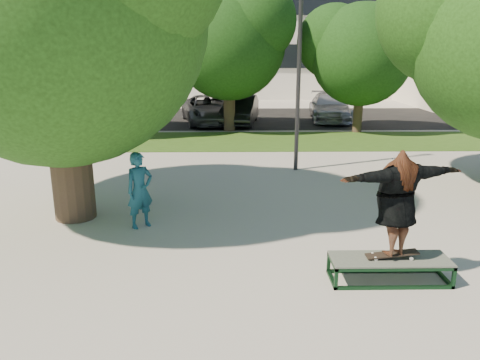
{
  "coord_description": "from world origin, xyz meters",
  "views": [
    {
      "loc": [
        -0.88,
        -8.42,
        3.43
      ],
      "look_at": [
        -0.73,
        0.6,
        0.92
      ],
      "focal_mm": 35.0,
      "sensor_mm": 36.0,
      "label": 1
    }
  ],
  "objects_px": {
    "grind_box": "(389,269)",
    "car_silver_b": "(330,107)",
    "car_silver_a": "(92,106)",
    "car_grey": "(209,110)",
    "bystander": "(140,190)",
    "lamppost": "(299,60)",
    "car_dark": "(240,110)"
  },
  "relations": [
    {
      "from": "grind_box",
      "to": "car_silver_b",
      "type": "xyz_separation_m",
      "value": [
        2.51,
        16.96,
        0.48
      ]
    },
    {
      "from": "car_silver_a",
      "to": "car_grey",
      "type": "height_order",
      "value": "car_grey"
    },
    {
      "from": "bystander",
      "to": "car_silver_a",
      "type": "bearing_deg",
      "value": 70.81
    },
    {
      "from": "bystander",
      "to": "car_grey",
      "type": "bearing_deg",
      "value": 48.74
    },
    {
      "from": "lamppost",
      "to": "car_silver_b",
      "type": "distance_m",
      "value": 10.77
    },
    {
      "from": "grind_box",
      "to": "lamppost",
      "type": "bearing_deg",
      "value": 94.29
    },
    {
      "from": "car_dark",
      "to": "lamppost",
      "type": "bearing_deg",
      "value": -72.27
    },
    {
      "from": "lamppost",
      "to": "bystander",
      "type": "bearing_deg",
      "value": -129.06
    },
    {
      "from": "car_dark",
      "to": "car_grey",
      "type": "xyz_separation_m",
      "value": [
        -1.5,
        0.27,
        -0.01
      ]
    },
    {
      "from": "car_dark",
      "to": "car_grey",
      "type": "height_order",
      "value": "car_dark"
    },
    {
      "from": "grind_box",
      "to": "car_dark",
      "type": "bearing_deg",
      "value": 97.29
    },
    {
      "from": "grind_box",
      "to": "car_silver_b",
      "type": "distance_m",
      "value": 17.15
    },
    {
      "from": "lamppost",
      "to": "car_silver_a",
      "type": "distance_m",
      "value": 14.62
    },
    {
      "from": "lamppost",
      "to": "grind_box",
      "type": "xyz_separation_m",
      "value": [
        0.52,
        -6.93,
        -2.96
      ]
    },
    {
      "from": "bystander",
      "to": "grind_box",
      "type": "bearing_deg",
      "value": -67.47
    },
    {
      "from": "car_silver_a",
      "to": "lamppost",
      "type": "bearing_deg",
      "value": -45.9
    },
    {
      "from": "bystander",
      "to": "car_silver_a",
      "type": "xyz_separation_m",
      "value": [
        -5.44,
        15.7,
        -0.12
      ]
    },
    {
      "from": "car_silver_a",
      "to": "car_grey",
      "type": "distance_m",
      "value": 6.46
    },
    {
      "from": "bystander",
      "to": "car_silver_a",
      "type": "distance_m",
      "value": 16.61
    },
    {
      "from": "car_dark",
      "to": "car_silver_b",
      "type": "relative_size",
      "value": 0.88
    },
    {
      "from": "lamppost",
      "to": "grind_box",
      "type": "bearing_deg",
      "value": -85.71
    },
    {
      "from": "grind_box",
      "to": "car_silver_b",
      "type": "relative_size",
      "value": 0.39
    },
    {
      "from": "car_silver_a",
      "to": "car_dark",
      "type": "distance_m",
      "value": 7.97
    },
    {
      "from": "car_silver_b",
      "to": "grind_box",
      "type": "bearing_deg",
      "value": -92.71
    },
    {
      "from": "grind_box",
      "to": "car_grey",
      "type": "distance_m",
      "value": 16.45
    },
    {
      "from": "lamppost",
      "to": "bystander",
      "type": "distance_m",
      "value": 6.35
    },
    {
      "from": "car_silver_a",
      "to": "car_dark",
      "type": "bearing_deg",
      "value": -11.81
    },
    {
      "from": "car_silver_a",
      "to": "bystander",
      "type": "bearing_deg",
      "value": -66.2
    },
    {
      "from": "bystander",
      "to": "car_grey",
      "type": "distance_m",
      "value": 13.72
    },
    {
      "from": "grind_box",
      "to": "bystander",
      "type": "relative_size",
      "value": 1.18
    },
    {
      "from": "grind_box",
      "to": "car_silver_a",
      "type": "xyz_separation_m",
      "value": [
        -9.67,
        18.05,
        0.45
      ]
    },
    {
      "from": "car_dark",
      "to": "car_grey",
      "type": "distance_m",
      "value": 1.52
    }
  ]
}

